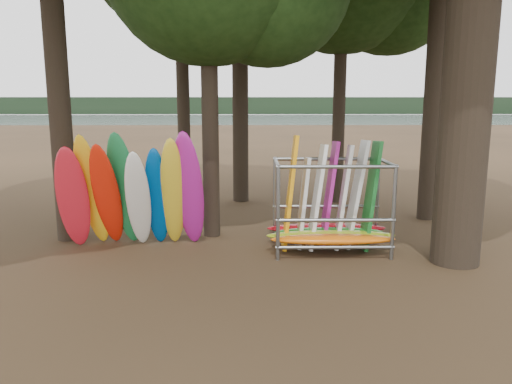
{
  "coord_description": "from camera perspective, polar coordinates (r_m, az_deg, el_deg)",
  "views": [
    {
      "loc": [
        -0.23,
        -10.8,
        3.72
      ],
      "look_at": [
        -0.08,
        1.5,
        1.4
      ],
      "focal_mm": 35.0,
      "sensor_mm": 36.0,
      "label": 1
    }
  ],
  "objects": [
    {
      "name": "ground",
      "position": [
        11.43,
        0.48,
        -8.32
      ],
      "size": [
        120.0,
        120.0,
        0.0
      ],
      "primitive_type": "plane",
      "color": "#47331E",
      "rests_on": "ground"
    },
    {
      "name": "lake",
      "position": [
        70.9,
        -0.53,
        7.66
      ],
      "size": [
        160.0,
        160.0,
        0.0
      ],
      "primitive_type": "plane",
      "color": "gray",
      "rests_on": "ground"
    },
    {
      "name": "far_shore",
      "position": [
        120.81,
        -0.62,
        9.85
      ],
      "size": [
        160.0,
        4.0,
        4.0
      ],
      "primitive_type": "cube",
      "color": "black",
      "rests_on": "ground"
    },
    {
      "name": "kayak_row",
      "position": [
        12.68,
        -13.73,
        -0.24
      ],
      "size": [
        3.69,
        1.85,
        3.08
      ],
      "color": "red",
      "rests_on": "ground"
    },
    {
      "name": "storage_rack",
      "position": [
        12.36,
        8.51,
        -1.94
      ],
      "size": [
        3.17,
        1.58,
        2.86
      ],
      "color": "slate",
      "rests_on": "ground"
    }
  ]
}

